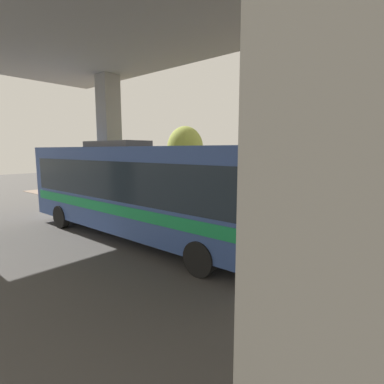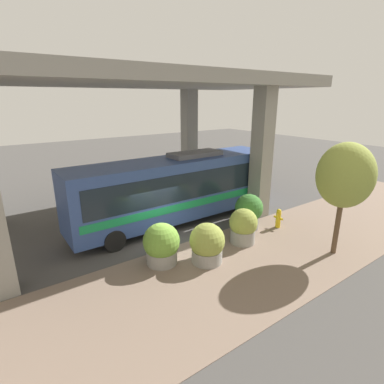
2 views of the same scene
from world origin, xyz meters
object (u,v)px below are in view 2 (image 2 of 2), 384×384
Objects in this scene: planter_middle at (249,211)px; planter_back at (162,245)px; planter_extra at (207,244)px; street_tree_near at (345,176)px; fire_hydrant at (278,218)px; planter_front at (243,226)px; bus at (177,186)px.

planter_middle is 1.06× the size of planter_back.
planter_middle reaches higher than planter_extra.
planter_extra is at bearing 62.22° from street_tree_near.
planter_back is (0.44, 6.79, 0.33)m from fire_hydrant.
planter_front is 0.91× the size of planter_middle.
fire_hydrant is 5.24m from planter_extra.
bus is at bearing 40.71° from planter_middle.
planter_extra is at bearing -122.18° from planter_back.
planter_front is at bearing -98.47° from planter_back.
street_tree_near is (-3.65, -6.62, 2.68)m from planter_back.
street_tree_near is at bearing -117.78° from planter_extra.
planter_front is (-3.91, -1.11, -1.21)m from bus.
planter_extra is at bearing 99.15° from planter_front.
planter_back reaches higher than planter_extra.
street_tree_near is (-3.21, 0.17, 3.00)m from fire_hydrant.
planter_extra is (-4.31, 1.34, -1.23)m from bus.
planter_back reaches higher than fire_hydrant.
planter_front is at bearing 93.42° from fire_hydrant.
street_tree_near is at bearing -118.86° from planter_back.
planter_middle is 4.94m from street_tree_near.
bus is at bearing 27.98° from street_tree_near.
planter_extra is at bearing 96.14° from fire_hydrant.
planter_front reaches higher than fire_hydrant.
planter_back is at bearing 81.53° from planter_front.
planter_front is at bearing -80.85° from planter_extra.
fire_hydrant is (-3.75, -3.87, -1.52)m from bus.
planter_back is at bearing 61.14° from street_tree_near.
planter_back is 1.87m from planter_extra.
bus reaches higher than planter_front.
planter_middle is 5.44m from planter_back.
planter_back is 0.36× the size of street_tree_near.
street_tree_near reaches higher than bus.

